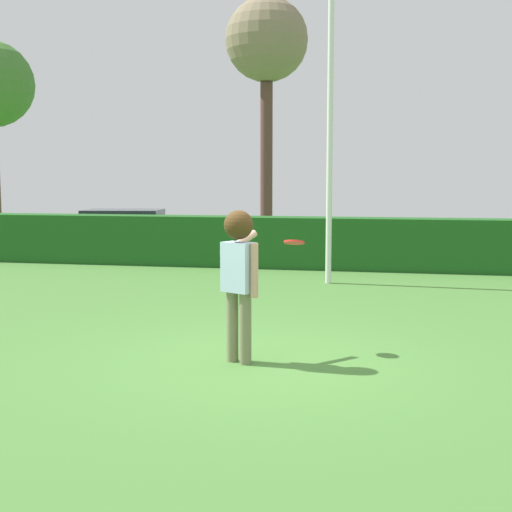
{
  "coord_description": "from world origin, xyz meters",
  "views": [
    {
      "loc": [
        1.56,
        -7.83,
        2.15
      ],
      "look_at": [
        -0.23,
        0.89,
        1.15
      ],
      "focal_mm": 48.51,
      "sensor_mm": 36.0,
      "label": 1
    }
  ],
  "objects_px": {
    "lamppost": "(330,116)",
    "parked_car_white": "(124,229)",
    "bare_elm_tree": "(267,45)",
    "frisbee": "(294,242)",
    "person": "(239,266)"
  },
  "relations": [
    {
      "from": "lamppost",
      "to": "parked_car_white",
      "type": "bearing_deg",
      "value": 142.93
    },
    {
      "from": "bare_elm_tree",
      "to": "frisbee",
      "type": "bearing_deg",
      "value": -77.88
    },
    {
      "from": "bare_elm_tree",
      "to": "parked_car_white",
      "type": "bearing_deg",
      "value": -140.01
    },
    {
      "from": "person",
      "to": "frisbee",
      "type": "xyz_separation_m",
      "value": [
        0.53,
        0.74,
        0.22
      ]
    },
    {
      "from": "frisbee",
      "to": "person",
      "type": "bearing_deg",
      "value": -125.82
    },
    {
      "from": "frisbee",
      "to": "bare_elm_tree",
      "type": "height_order",
      "value": "bare_elm_tree"
    },
    {
      "from": "person",
      "to": "frisbee",
      "type": "height_order",
      "value": "person"
    },
    {
      "from": "parked_car_white",
      "to": "bare_elm_tree",
      "type": "distance_m",
      "value": 7.44
    },
    {
      "from": "parked_car_white",
      "to": "person",
      "type": "bearing_deg",
      "value": -61.75
    },
    {
      "from": "lamppost",
      "to": "parked_car_white",
      "type": "distance_m",
      "value": 8.59
    },
    {
      "from": "person",
      "to": "lamppost",
      "type": "bearing_deg",
      "value": 86.36
    },
    {
      "from": "person",
      "to": "parked_car_white",
      "type": "bearing_deg",
      "value": 118.25
    },
    {
      "from": "person",
      "to": "bare_elm_tree",
      "type": "xyz_separation_m",
      "value": [
        -2.41,
        14.42,
        5.23
      ]
    },
    {
      "from": "frisbee",
      "to": "lamppost",
      "type": "height_order",
      "value": "lamppost"
    },
    {
      "from": "person",
      "to": "frisbee",
      "type": "distance_m",
      "value": 0.93
    }
  ]
}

